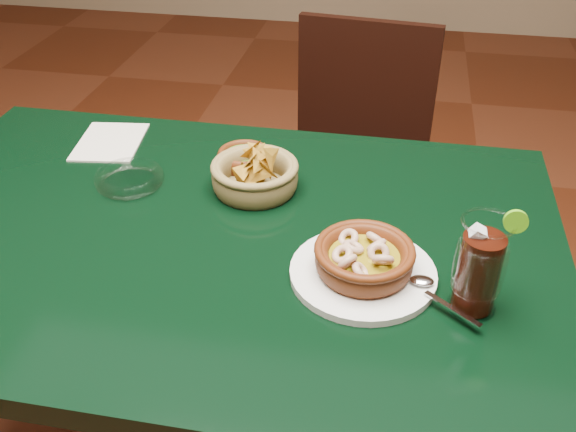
% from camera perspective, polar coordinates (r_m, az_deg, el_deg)
% --- Properties ---
extents(dining_table, '(1.20, 0.80, 0.75)m').
position_cam_1_polar(dining_table, '(1.17, -6.59, -5.16)').
color(dining_table, black).
rests_on(dining_table, ground).
extents(dining_chair, '(0.45, 0.45, 0.87)m').
position_cam_1_polar(dining_chair, '(1.81, 5.76, 3.96)').
color(dining_chair, black).
rests_on(dining_chair, ground).
extents(shrimp_plate, '(0.29, 0.23, 0.08)m').
position_cam_1_polar(shrimp_plate, '(0.99, 6.77, -4.07)').
color(shrimp_plate, silver).
rests_on(shrimp_plate, dining_table).
extents(chip_basket, '(0.20, 0.20, 0.13)m').
position_cam_1_polar(chip_basket, '(1.20, -2.96, 3.61)').
color(chip_basket, olive).
rests_on(chip_basket, dining_table).
extents(guacamole_ramekin, '(0.13, 0.13, 0.04)m').
position_cam_1_polar(guacamole_ramekin, '(1.28, -3.90, 5.16)').
color(guacamole_ramekin, '#431A08').
rests_on(guacamole_ramekin, dining_table).
extents(cola_drink, '(0.15, 0.15, 0.17)m').
position_cam_1_polar(cola_drink, '(0.94, 16.65, -4.35)').
color(cola_drink, white).
rests_on(cola_drink, dining_table).
extents(glass_ashtray, '(0.14, 0.14, 0.03)m').
position_cam_1_polar(glass_ashtray, '(1.25, -13.91, 3.23)').
color(glass_ashtray, white).
rests_on(glass_ashtray, dining_table).
extents(paper_menu, '(0.15, 0.19, 0.00)m').
position_cam_1_polar(paper_menu, '(1.43, -15.53, 6.38)').
color(paper_menu, beige).
rests_on(paper_menu, dining_table).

